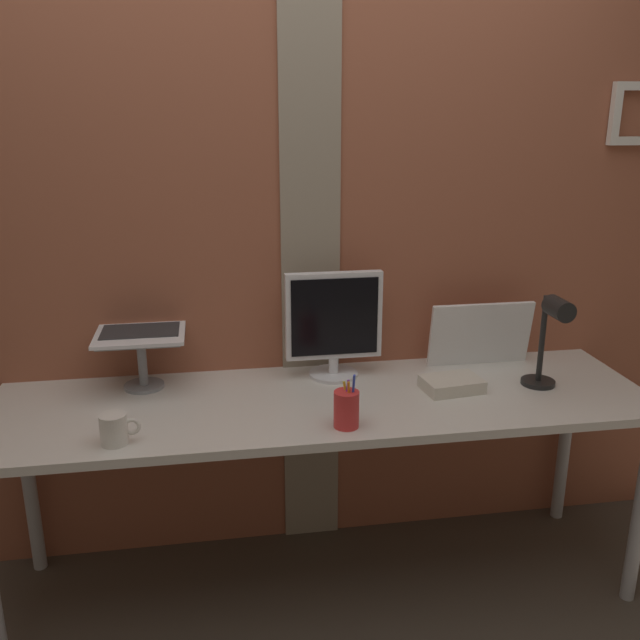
% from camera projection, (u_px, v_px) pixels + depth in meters
% --- Properties ---
extents(ground_plane, '(6.00, 6.00, 0.00)m').
position_uv_depth(ground_plane, '(296.00, 604.00, 2.44)').
color(ground_plane, '#4C4238').
extents(brick_wall_back, '(3.53, 0.16, 2.56)m').
position_uv_depth(brick_wall_back, '(276.00, 224.00, 2.52)').
color(brick_wall_back, '#9E563D').
rests_on(brick_wall_back, ground_plane).
extents(desk, '(2.25, 0.64, 0.74)m').
position_uv_depth(desk, '(325.00, 416.00, 2.36)').
color(desk, silver).
rests_on(desk, ground_plane).
extents(monitor, '(0.35, 0.18, 0.39)m').
position_uv_depth(monitor, '(334.00, 321.00, 2.48)').
color(monitor, white).
rests_on(monitor, desk).
extents(laptop_stand, '(0.28, 0.22, 0.19)m').
position_uv_depth(laptop_stand, '(142.00, 353.00, 2.40)').
color(laptop_stand, gray).
rests_on(laptop_stand, desk).
extents(laptop, '(0.31, 0.34, 0.22)m').
position_uv_depth(laptop, '(141.00, 314.00, 2.43)').
color(laptop, white).
rests_on(laptop, laptop_stand).
extents(whiteboard_panel, '(0.40, 0.06, 0.25)m').
position_uv_depth(whiteboard_panel, '(480.00, 334.00, 2.61)').
color(whiteboard_panel, white).
rests_on(whiteboard_panel, desk).
extents(desk_lamp, '(0.12, 0.20, 0.34)m').
position_uv_depth(desk_lamp, '(551.00, 333.00, 2.35)').
color(desk_lamp, black).
rests_on(desk_lamp, desk).
extents(pen_cup, '(0.08, 0.08, 0.18)m').
position_uv_depth(pen_cup, '(347.00, 409.00, 2.12)').
color(pen_cup, red).
rests_on(pen_cup, desk).
extents(coffee_mug, '(0.12, 0.08, 0.09)m').
position_uv_depth(coffee_mug, '(115.00, 429.00, 2.02)').
color(coffee_mug, silver).
rests_on(coffee_mug, desk).
extents(paper_clutter_stack, '(0.22, 0.16, 0.04)m').
position_uv_depth(paper_clutter_stack, '(452.00, 384.00, 2.40)').
color(paper_clutter_stack, silver).
rests_on(paper_clutter_stack, desk).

